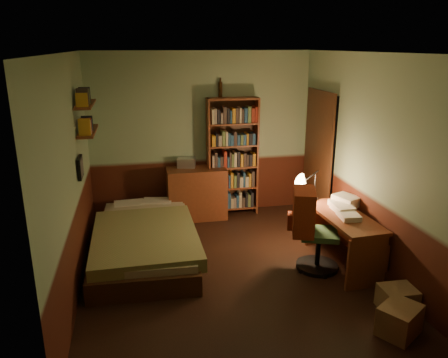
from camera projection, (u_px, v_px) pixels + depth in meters
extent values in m
cube|color=black|center=(228.00, 269.00, 5.46)|extent=(3.50, 4.00, 0.02)
cube|color=silver|center=(229.00, 52.00, 4.68)|extent=(3.50, 4.00, 0.02)
cube|color=#87A67E|center=(202.00, 135.00, 6.95)|extent=(3.50, 0.02, 2.60)
cube|color=#87A67E|center=(70.00, 178.00, 4.73)|extent=(0.02, 4.00, 2.60)
cube|color=#87A67E|center=(367.00, 161.00, 5.41)|extent=(0.02, 4.00, 2.60)
cube|color=#87A67E|center=(287.00, 242.00, 3.19)|extent=(3.50, 0.02, 2.60)
cube|color=black|center=(319.00, 159.00, 6.71)|extent=(0.06, 0.90, 2.00)
cube|color=#381F10|center=(317.00, 159.00, 6.70)|extent=(0.02, 0.98, 2.08)
cube|color=olive|center=(145.00, 230.00, 5.76)|extent=(1.34, 2.37, 0.69)
cube|color=brown|center=(197.00, 193.00, 6.96)|extent=(0.93, 0.46, 0.82)
cube|color=#B2B2B7|center=(186.00, 162.00, 6.91)|extent=(0.32, 0.27, 0.15)
cube|color=brown|center=(232.00, 157.00, 7.00)|extent=(0.82, 0.26, 1.90)
cylinder|color=black|center=(220.00, 89.00, 6.75)|extent=(0.08, 0.08, 0.23)
cylinder|color=black|center=(220.00, 90.00, 6.75)|extent=(0.06, 0.06, 0.21)
cube|color=brown|center=(342.00, 240.00, 5.49)|extent=(0.58, 1.26, 0.66)
cube|color=silver|center=(346.00, 200.00, 5.71)|extent=(0.34, 0.39, 0.13)
cone|color=black|center=(316.00, 175.00, 5.84)|extent=(0.22, 0.22, 0.68)
cube|color=#315831|center=(319.00, 230.00, 5.32)|extent=(0.64, 0.60, 1.04)
cube|color=#9D371C|center=(303.00, 169.00, 5.04)|extent=(0.38, 0.52, 0.55)
cube|color=brown|center=(88.00, 131.00, 5.69)|extent=(0.20, 0.90, 0.03)
cube|color=brown|center=(85.00, 104.00, 5.59)|extent=(0.20, 0.90, 0.03)
cube|color=black|center=(80.00, 167.00, 5.31)|extent=(0.04, 0.32, 0.26)
cube|color=olive|center=(399.00, 320.00, 4.20)|extent=(0.50, 0.47, 0.29)
cube|color=olive|center=(397.00, 299.00, 4.59)|extent=(0.37, 0.31, 0.25)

